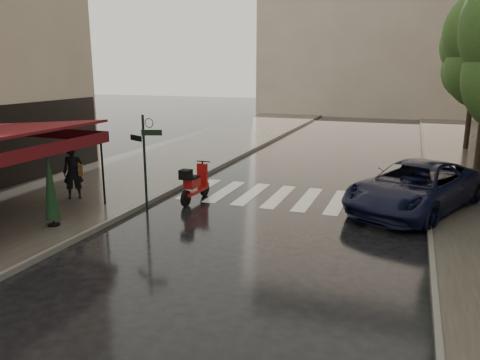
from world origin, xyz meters
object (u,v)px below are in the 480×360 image
Objects in this scene: pedestrian_with_umbrella at (71,150)px; scooter at (194,184)px; parked_car at (415,187)px; parasol_back at (50,185)px.

pedestrian_with_umbrella reaches higher than scooter.
parked_car is 11.13m from parasol_back.
parasol_back is (-9.68, -5.45, 0.52)m from parked_car.
pedestrian_with_umbrella is 11.44m from parked_car.
parked_car is at bearing -19.66° from pedestrian_with_umbrella.
pedestrian_with_umbrella is 1.14× the size of parasol_back.
pedestrian_with_umbrella is 2.96m from parasol_back.
parked_car is 2.57× the size of parasol_back.
pedestrian_with_umbrella is at bearing 117.52° from parasol_back.
scooter is 0.35× the size of parked_car.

